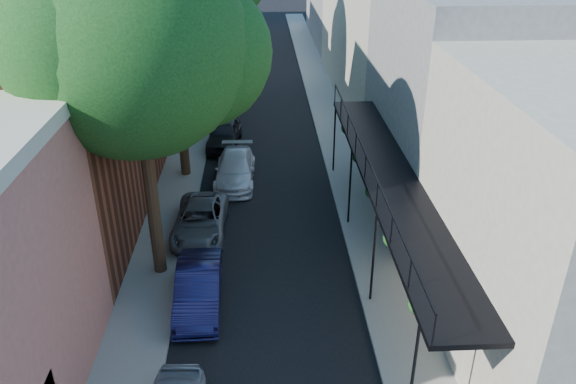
{
  "coord_description": "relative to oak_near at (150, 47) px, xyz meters",
  "views": [
    {
      "loc": [
        -0.12,
        -6.6,
        11.61
      ],
      "look_at": [
        0.73,
        10.56,
        2.8
      ],
      "focal_mm": 35.0,
      "sensor_mm": 36.0,
      "label": 1
    }
  ],
  "objects": [
    {
      "name": "road_surface",
      "position": [
        3.37,
        19.74,
        -7.87
      ],
      "size": [
        6.0,
        64.0,
        0.01
      ],
      "primitive_type": "cube",
      "color": "black",
      "rests_on": "ground"
    },
    {
      "name": "sidewalk_right",
      "position": [
        7.37,
        19.74,
        -7.82
      ],
      "size": [
        2.0,
        64.0,
        0.12
      ],
      "primitive_type": "cube",
      "color": "gray",
      "rests_on": "ground"
    },
    {
      "name": "parked_car_b",
      "position": [
        1.1,
        -2.14,
        -7.22
      ],
      "size": [
        1.53,
        4.04,
        1.32
      ],
      "primitive_type": "imported",
      "rotation": [
        0.0,
        0.0,
        0.03
      ],
      "color": "#151543",
      "rests_on": "ground"
    },
    {
      "name": "parked_car_c",
      "position": [
        0.77,
        2.3,
        -7.28
      ],
      "size": [
        2.1,
        4.35,
        1.19
      ],
      "primitive_type": "imported",
      "rotation": [
        0.0,
        0.0,
        -0.03
      ],
      "color": "slate",
      "rests_on": "ground"
    },
    {
      "name": "buildings_left",
      "position": [
        -5.93,
        18.5,
        -2.94
      ],
      "size": [
        10.1,
        59.1,
        12.0
      ],
      "color": "#D97D6F",
      "rests_on": "ground"
    },
    {
      "name": "oak_mid",
      "position": [
        -0.05,
        7.97,
        -0.82
      ],
      "size": [
        6.6,
        6.0,
        10.2
      ],
      "color": "#312213",
      "rests_on": "ground"
    },
    {
      "name": "parked_car_e",
      "position": [
        1.22,
        11.46,
        -7.19
      ],
      "size": [
        1.94,
        4.15,
        1.37
      ],
      "primitive_type": "imported",
      "rotation": [
        0.0,
        0.0,
        -0.08
      ],
      "color": "black",
      "rests_on": "ground"
    },
    {
      "name": "parked_car_f",
      "position": [
        0.91,
        16.47,
        -7.21
      ],
      "size": [
        1.54,
        4.11,
        1.34
      ],
      "primitive_type": "imported",
      "rotation": [
        0.0,
        0.0,
        0.03
      ],
      "color": "gray",
      "rests_on": "ground"
    },
    {
      "name": "buildings_right",
      "position": [
        12.36,
        19.23,
        -3.45
      ],
      "size": [
        9.8,
        55.0,
        10.0
      ],
      "color": "beige",
      "rests_on": "ground"
    },
    {
      "name": "sidewalk_left",
      "position": [
        -0.63,
        19.74,
        -7.82
      ],
      "size": [
        2.0,
        64.0,
        0.12
      ],
      "primitive_type": "cube",
      "color": "gray",
      "rests_on": "ground"
    },
    {
      "name": "parked_car_d",
      "position": [
        1.97,
        6.95,
        -7.24
      ],
      "size": [
        1.91,
        4.44,
        1.28
      ],
      "primitive_type": "imported",
      "rotation": [
        0.0,
        0.0,
        -0.03
      ],
      "color": "silver",
      "rests_on": "ground"
    },
    {
      "name": "oak_near",
      "position": [
        0.0,
        0.0,
        0.0
      ],
      "size": [
        7.48,
        6.8,
        11.42
      ],
      "color": "#312213",
      "rests_on": "ground"
    }
  ]
}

